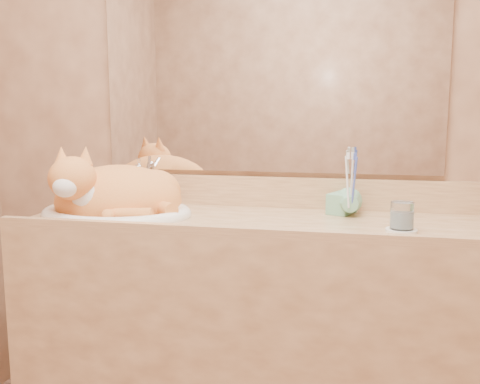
% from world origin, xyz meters
% --- Properties ---
extents(wall_back, '(2.40, 0.02, 2.50)m').
position_xyz_m(wall_back, '(0.00, 1.00, 1.25)').
color(wall_back, brown).
rests_on(wall_back, ground).
extents(vanity_counter, '(1.60, 0.55, 0.85)m').
position_xyz_m(vanity_counter, '(0.00, 0.72, 0.42)').
color(vanity_counter, '#996C44').
rests_on(vanity_counter, floor).
extents(mirror, '(1.30, 0.02, 0.80)m').
position_xyz_m(mirror, '(0.00, 0.99, 1.39)').
color(mirror, white).
rests_on(mirror, wall_back).
extents(sink_basin, '(0.55, 0.47, 0.17)m').
position_xyz_m(sink_basin, '(-0.51, 0.70, 0.93)').
color(sink_basin, white).
rests_on(sink_basin, vanity_counter).
extents(faucet, '(0.06, 0.13, 0.18)m').
position_xyz_m(faucet, '(-0.51, 0.91, 0.94)').
color(faucet, silver).
rests_on(faucet, vanity_counter).
extents(cat, '(0.55, 0.49, 0.25)m').
position_xyz_m(cat, '(-0.53, 0.72, 0.93)').
color(cat, orange).
rests_on(cat, sink_basin).
extents(soap_dispenser, '(0.10, 0.10, 0.17)m').
position_xyz_m(soap_dispenser, '(0.27, 0.86, 0.93)').
color(soap_dispenser, '#75BB93').
rests_on(soap_dispenser, vanity_counter).
extents(toothbrush_cup, '(0.10, 0.10, 0.09)m').
position_xyz_m(toothbrush_cup, '(0.32, 0.82, 0.90)').
color(toothbrush_cup, '#75BB93').
rests_on(toothbrush_cup, vanity_counter).
extents(toothbrushes, '(0.04, 0.04, 0.24)m').
position_xyz_m(toothbrushes, '(0.32, 0.82, 0.99)').
color(toothbrushes, silver).
rests_on(toothbrushes, toothbrush_cup).
extents(saucer, '(0.10, 0.10, 0.01)m').
position_xyz_m(saucer, '(0.48, 0.64, 0.85)').
color(saucer, white).
rests_on(saucer, vanity_counter).
extents(water_glass, '(0.07, 0.07, 0.08)m').
position_xyz_m(water_glass, '(0.48, 0.64, 0.90)').
color(water_glass, white).
rests_on(water_glass, saucer).
extents(lotion_bottle, '(0.05, 0.05, 0.12)m').
position_xyz_m(lotion_bottle, '(-0.67, 0.91, 0.91)').
color(lotion_bottle, silver).
rests_on(lotion_bottle, vanity_counter).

